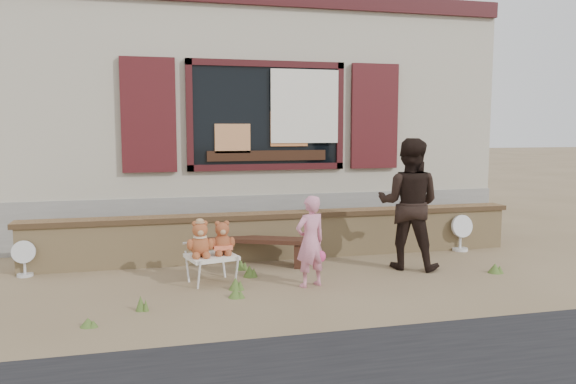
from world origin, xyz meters
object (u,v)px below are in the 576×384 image
object	(u,v)px
bench	(252,245)
folding_chair	(212,258)
child	(310,241)
teddy_bear_right	(222,237)
adult	(409,204)
teddy_bear_left	(200,238)

from	to	relation	value
bench	folding_chair	distance (m)	1.00
folding_chair	child	world-z (taller)	child
bench	teddy_bear_right	distance (m)	0.93
teddy_bear_right	bench	bearing A→B (deg)	41.59
folding_chair	child	size ratio (longest dim) A/B	0.61
child	adult	world-z (taller)	adult
folding_chair	teddy_bear_left	bearing A→B (deg)	-180.00
folding_chair	teddy_bear_right	world-z (taller)	teddy_bear_right
folding_chair	adult	xyz separation A→B (m)	(2.62, 0.10, 0.56)
bench	folding_chair	bearing A→B (deg)	-105.62
folding_chair	adult	distance (m)	2.68
teddy_bear_left	teddy_bear_right	size ratio (longest dim) A/B	1.05
teddy_bear_right	child	bearing A→B (deg)	-39.39
teddy_bear_left	child	size ratio (longest dim) A/B	0.41
teddy_bear_left	teddy_bear_right	distance (m)	0.28
folding_chair	teddy_bear_right	distance (m)	0.28
folding_chair	bench	bearing A→B (deg)	36.27
child	bench	bearing A→B (deg)	-87.03
teddy_bear_left	adult	size ratio (longest dim) A/B	0.25
folding_chair	teddy_bear_right	size ratio (longest dim) A/B	1.58
bench	adult	xyz separation A→B (m)	(1.98, -0.67, 0.59)
teddy_bear_right	adult	xyz separation A→B (m)	(2.49, 0.06, 0.32)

